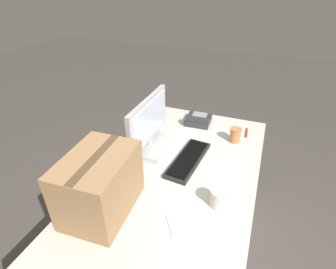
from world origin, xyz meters
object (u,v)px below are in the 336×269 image
(paper_cup_left, at_px, (218,198))
(spoon, at_px, (171,231))
(pen_marker, at_px, (247,133))
(paper_cup_right, at_px, (235,135))
(monitor, at_px, (149,129))
(cardboard_box, at_px, (100,184))
(desk_phone, at_px, (198,120))
(keyboard, at_px, (188,159))

(paper_cup_left, bearing_deg, spoon, 144.22)
(paper_cup_left, distance_m, pen_marker, 0.78)
(paper_cup_right, xyz_separation_m, spoon, (-0.86, 0.15, -0.05))
(monitor, distance_m, cardboard_box, 0.57)
(spoon, height_order, pen_marker, pen_marker)
(desk_phone, relative_size, cardboard_box, 0.47)
(keyboard, height_order, spoon, keyboard)
(monitor, xyz_separation_m, paper_cup_right, (0.28, -0.53, -0.09))
(keyboard, distance_m, pen_marker, 0.57)
(desk_phone, bearing_deg, keyboard, -173.98)
(monitor, xyz_separation_m, keyboard, (-0.05, -0.29, -0.13))
(monitor, bearing_deg, desk_phone, -26.07)
(pen_marker, bearing_deg, paper_cup_right, -28.08)
(paper_cup_left, xyz_separation_m, pen_marker, (0.78, -0.05, -0.04))
(cardboard_box, bearing_deg, spoon, -91.67)
(monitor, height_order, paper_cup_left, monitor)
(pen_marker, bearing_deg, desk_phone, -95.73)
(keyboard, height_order, cardboard_box, cardboard_box)
(monitor, relative_size, pen_marker, 4.12)
(paper_cup_left, bearing_deg, keyboard, 39.96)
(pen_marker, bearing_deg, keyboard, -35.36)
(paper_cup_right, relative_size, spoon, 0.82)
(paper_cup_right, height_order, spoon, paper_cup_right)
(spoon, bearing_deg, paper_cup_right, 133.25)
(paper_cup_right, relative_size, pen_marker, 0.82)
(desk_phone, xyz_separation_m, paper_cup_left, (-0.80, -0.32, 0.02))
(cardboard_box, xyz_separation_m, pen_marker, (1.00, -0.59, -0.15))
(paper_cup_left, xyz_separation_m, paper_cup_right, (0.63, 0.02, 0.00))
(spoon, relative_size, pen_marker, 0.99)
(paper_cup_right, distance_m, pen_marker, 0.17)
(spoon, distance_m, pen_marker, 1.03)
(spoon, xyz_separation_m, pen_marker, (1.01, -0.22, 0.00))
(paper_cup_right, bearing_deg, cardboard_box, 148.65)
(spoon, bearing_deg, keyboard, 152.15)
(desk_phone, relative_size, pen_marker, 1.53)
(monitor, relative_size, keyboard, 1.16)
(cardboard_box, bearing_deg, desk_phone, -11.71)
(paper_cup_right, distance_m, spoon, 0.88)
(keyboard, height_order, paper_cup_left, paper_cup_left)
(desk_phone, bearing_deg, monitor, 151.51)
(keyboard, relative_size, spoon, 3.57)
(keyboard, relative_size, cardboard_box, 1.09)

